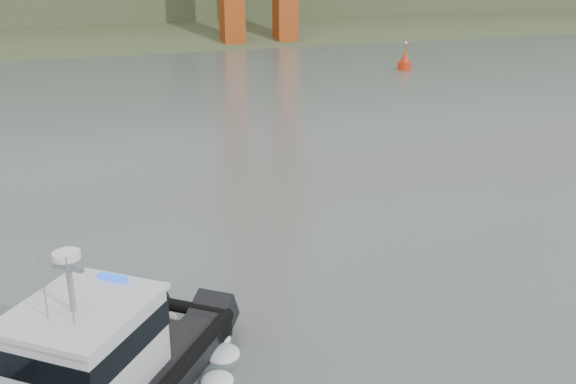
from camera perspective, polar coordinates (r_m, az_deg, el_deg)
ground at (r=20.34m, az=4.91°, el=-14.79°), size 400.00×400.00×0.00m
patrol_boat at (r=18.13m, az=-17.85°, el=-15.70°), size 9.75×10.54×5.12m
nav_buoy at (r=74.40m, az=10.35°, el=11.30°), size 1.58×1.58×3.30m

